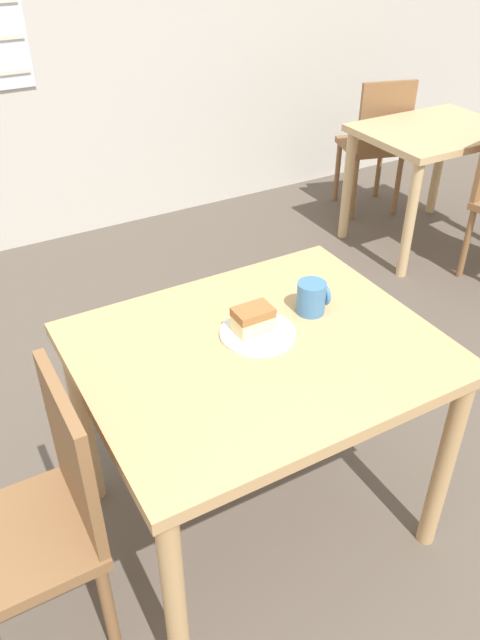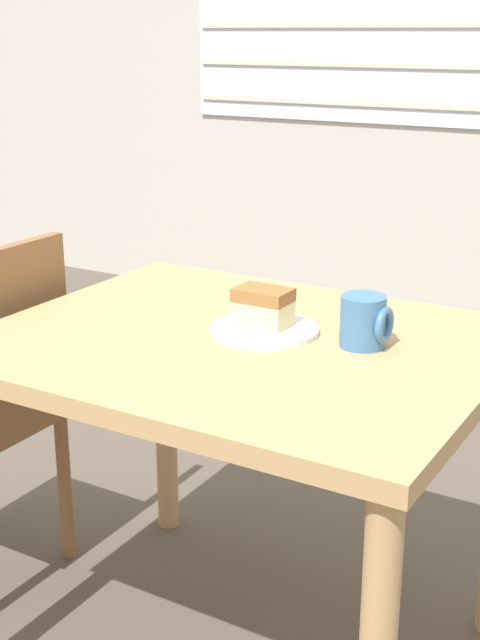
# 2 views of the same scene
# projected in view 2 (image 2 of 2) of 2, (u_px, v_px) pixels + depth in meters

# --- Properties ---
(dining_table_near) EXTENTS (1.04, 0.85, 0.77)m
(dining_table_near) POSITION_uv_depth(u_px,v_px,m) (242.00, 386.00, 1.87)
(dining_table_near) COLOR tan
(dining_table_near) RESTS_ON ground_plane
(plate) EXTENTS (0.23, 0.23, 0.01)m
(plate) POSITION_uv_depth(u_px,v_px,m) (264.00, 330.00, 1.86)
(plate) COLOR white
(plate) RESTS_ON dining_table_near
(cake_slice) EXTENTS (0.12, 0.08, 0.08)m
(cake_slice) POSITION_uv_depth(u_px,v_px,m) (263.00, 307.00, 1.86)
(cake_slice) COLOR beige
(cake_slice) RESTS_ON plate
(coffee_mug) EXTENTS (0.10, 0.09, 0.10)m
(coffee_mug) POSITION_uv_depth(u_px,v_px,m) (365.00, 322.00, 1.77)
(coffee_mug) COLOR teal
(coffee_mug) RESTS_ON dining_table_near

